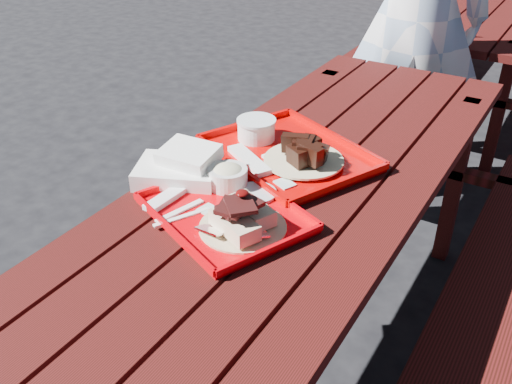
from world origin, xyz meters
TOP-DOWN VIEW (x-y plane):
  - ground at (0.00, 0.00)m, footprint 60.00×60.00m
  - picnic_table_near at (-0.00, 0.00)m, footprint 1.41×2.40m
  - picnic_table_far at (-0.00, 2.80)m, footprint 1.41×2.40m
  - near_tray at (-0.06, -0.18)m, footprint 0.51×0.46m
  - far_tray at (-0.09, 0.17)m, footprint 0.61×0.55m
  - white_cloth at (-0.28, -0.11)m, footprint 0.28×0.25m
  - person at (-0.10, 1.46)m, footprint 0.77×0.62m

SIDE VIEW (x-z plane):
  - ground at x=0.00m, z-range 0.00..0.00m
  - picnic_table_near at x=0.00m, z-range 0.19..0.94m
  - picnic_table_far at x=0.00m, z-range 0.19..0.94m
  - far_tray at x=-0.09m, z-range 0.73..0.82m
  - near_tray at x=-0.06m, z-range 0.72..0.85m
  - white_cloth at x=-0.28m, z-range 0.74..0.84m
  - person at x=-0.10m, z-range 0.00..1.83m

